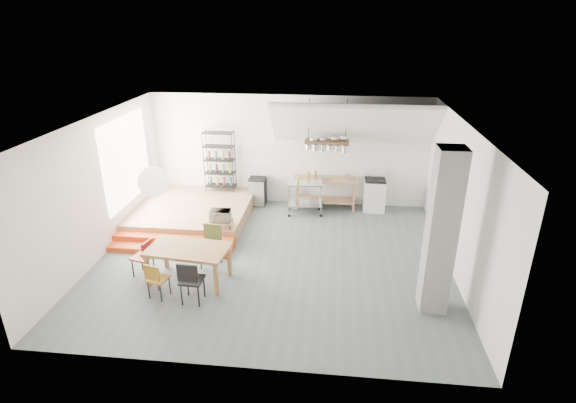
# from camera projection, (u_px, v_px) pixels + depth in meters

# --- Properties ---
(floor) EXTENTS (8.00, 8.00, 0.00)m
(floor) POSITION_uv_depth(u_px,v_px,m) (273.00, 259.00, 10.43)
(floor) COLOR slate
(floor) RESTS_ON ground
(wall_back) EXTENTS (8.00, 0.04, 3.20)m
(wall_back) POSITION_uv_depth(u_px,v_px,m) (289.00, 151.00, 13.02)
(wall_back) COLOR silver
(wall_back) RESTS_ON ground
(wall_left) EXTENTS (0.04, 7.00, 3.20)m
(wall_left) POSITION_uv_depth(u_px,v_px,m) (98.00, 188.00, 10.21)
(wall_left) COLOR silver
(wall_left) RESTS_ON ground
(wall_right) EXTENTS (0.04, 7.00, 3.20)m
(wall_right) POSITION_uv_depth(u_px,v_px,m) (461.00, 203.00, 9.41)
(wall_right) COLOR silver
(wall_right) RESTS_ON ground
(ceiling) EXTENTS (8.00, 7.00, 0.02)m
(ceiling) POSITION_uv_depth(u_px,v_px,m) (271.00, 123.00, 9.20)
(ceiling) COLOR white
(ceiling) RESTS_ON wall_back
(slope_ceiling) EXTENTS (4.40, 1.44, 1.32)m
(slope_ceiling) POSITION_uv_depth(u_px,v_px,m) (354.00, 124.00, 11.93)
(slope_ceiling) COLOR white
(slope_ceiling) RESTS_ON wall_back
(window_pane) EXTENTS (0.02, 2.50, 2.20)m
(window_pane) POSITION_uv_depth(u_px,v_px,m) (127.00, 160.00, 11.51)
(window_pane) COLOR white
(window_pane) RESTS_ON wall_left
(platform) EXTENTS (3.00, 3.00, 0.40)m
(platform) POSITION_uv_depth(u_px,v_px,m) (194.00, 212.00, 12.43)
(platform) COLOR #9E704F
(platform) RESTS_ON ground
(step_lower) EXTENTS (3.00, 0.35, 0.13)m
(step_lower) POSITION_uv_depth(u_px,v_px,m) (169.00, 250.00, 10.70)
(step_lower) COLOR #C84317
(step_lower) RESTS_ON ground
(step_upper) EXTENTS (3.00, 0.35, 0.27)m
(step_upper) POSITION_uv_depth(u_px,v_px,m) (174.00, 240.00, 10.99)
(step_upper) COLOR #C84317
(step_upper) RESTS_ON ground
(concrete_column) EXTENTS (0.50, 0.50, 3.20)m
(concrete_column) POSITION_uv_depth(u_px,v_px,m) (441.00, 233.00, 8.11)
(concrete_column) COLOR gray
(concrete_column) RESTS_ON ground
(kitchen_counter) EXTENTS (1.80, 0.60, 0.91)m
(kitchen_counter) POSITION_uv_depth(u_px,v_px,m) (325.00, 188.00, 12.97)
(kitchen_counter) COLOR #9E704F
(kitchen_counter) RESTS_ON ground
(stove) EXTENTS (0.60, 0.60, 1.18)m
(stove) POSITION_uv_depth(u_px,v_px,m) (374.00, 194.00, 12.89)
(stove) COLOR white
(stove) RESTS_ON ground
(pot_rack) EXTENTS (1.20, 0.50, 1.43)m
(pot_rack) POSITION_uv_depth(u_px,v_px,m) (328.00, 144.00, 12.24)
(pot_rack) COLOR #422D1A
(pot_rack) RESTS_ON ceiling
(wire_shelving) EXTENTS (0.88, 0.38, 1.80)m
(wire_shelving) POSITION_uv_depth(u_px,v_px,m) (220.00, 160.00, 13.05)
(wire_shelving) COLOR black
(wire_shelving) RESTS_ON platform
(microwave_shelf) EXTENTS (0.60, 0.40, 0.16)m
(microwave_shelf) POSITION_uv_depth(u_px,v_px,m) (221.00, 221.00, 11.04)
(microwave_shelf) COLOR #9E704F
(microwave_shelf) RESTS_ON platform
(paper_lantern) EXTENTS (0.60, 0.60, 0.60)m
(paper_lantern) POSITION_uv_depth(u_px,v_px,m) (153.00, 182.00, 8.85)
(paper_lantern) COLOR white
(paper_lantern) RESTS_ON ceiling
(dining_table) EXTENTS (1.75, 1.11, 0.79)m
(dining_table) POSITION_uv_depth(u_px,v_px,m) (188.00, 252.00, 9.31)
(dining_table) COLOR #8F5C34
(dining_table) RESTS_ON ground
(chair_mustard) EXTENTS (0.45, 0.45, 0.80)m
(chair_mustard) POSITION_uv_depth(u_px,v_px,m) (156.00, 278.00, 8.81)
(chair_mustard) COLOR #9D691A
(chair_mustard) RESTS_ON ground
(chair_black) EXTENTS (0.44, 0.44, 0.94)m
(chair_black) POSITION_uv_depth(u_px,v_px,m) (190.00, 279.00, 8.62)
(chair_black) COLOR black
(chair_black) RESTS_ON ground
(chair_olive) EXTENTS (0.48, 0.48, 0.95)m
(chair_olive) POSITION_uv_depth(u_px,v_px,m) (211.00, 242.00, 10.00)
(chair_olive) COLOR #606A32
(chair_olive) RESTS_ON ground
(chair_red) EXTENTS (0.47, 0.47, 0.85)m
(chair_red) POSITION_uv_depth(u_px,v_px,m) (144.00, 255.00, 9.58)
(chair_red) COLOR #AE1D18
(chair_red) RESTS_ON ground
(rolling_cart) EXTENTS (1.01, 0.63, 0.95)m
(rolling_cart) POSITION_uv_depth(u_px,v_px,m) (305.00, 194.00, 12.57)
(rolling_cart) COLOR silver
(rolling_cart) RESTS_ON ground
(mini_fridge) EXTENTS (0.48, 0.48, 0.82)m
(mini_fridge) POSITION_uv_depth(u_px,v_px,m) (258.00, 191.00, 13.30)
(mini_fridge) COLOR black
(mini_fridge) RESTS_ON ground
(microwave) EXTENTS (0.51, 0.36, 0.28)m
(microwave) POSITION_uv_depth(u_px,v_px,m) (220.00, 215.00, 10.98)
(microwave) COLOR beige
(microwave) RESTS_ON microwave_shelf
(bowl) EXTENTS (0.23, 0.23, 0.05)m
(bowl) POSITION_uv_depth(u_px,v_px,m) (324.00, 178.00, 12.81)
(bowl) COLOR silver
(bowl) RESTS_ON kitchen_counter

